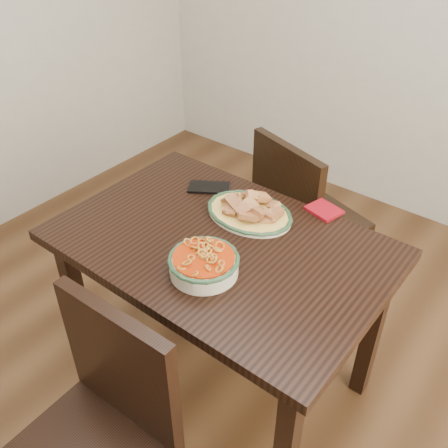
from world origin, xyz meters
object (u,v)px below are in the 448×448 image
Objects in this scene: noodle_bowl at (204,262)px; dining_table at (221,262)px; chair_far at (300,215)px; smartphone at (209,187)px; chair_near at (101,427)px; fish_plate at (249,206)px.

dining_table is at bearing 110.87° from noodle_bowl.
chair_far reaches higher than dining_table.
noodle_bowl is 0.52m from smartphone.
fish_plate is at bearing 94.34° from chair_near.
smartphone is at bearing 127.81° from noodle_bowl.
dining_table is 0.24m from fish_plate.
dining_table is 0.36m from smartphone.
smartphone is (-0.24, 0.05, -0.04)m from fish_plate.
chair_near is (0.10, -1.29, 0.00)m from chair_far.
chair_far is at bearing 93.03° from chair_near.
smartphone is (-0.32, 0.41, -0.04)m from noodle_bowl.
fish_plate reaches higher than smartphone.
fish_plate is at bearing 101.75° from noodle_bowl.
dining_table is at bearing -76.60° from smartphone.
chair_far is (-0.03, 0.63, -0.15)m from dining_table.
chair_near is at bearing -88.48° from noodle_bowl.
noodle_bowl is at bearing 113.44° from chair_far.
dining_table is 6.95× the size of smartphone.
chair_far is 1.00× the size of chair_near.
chair_far reaches higher than noodle_bowl.
chair_near is at bearing -84.18° from fish_plate.
smartphone is (-0.23, -0.39, 0.26)m from chair_far.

